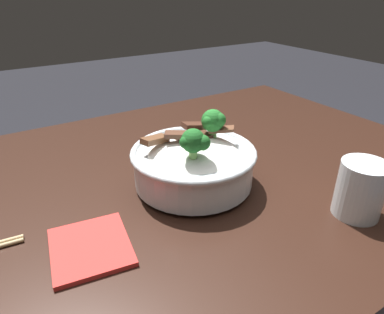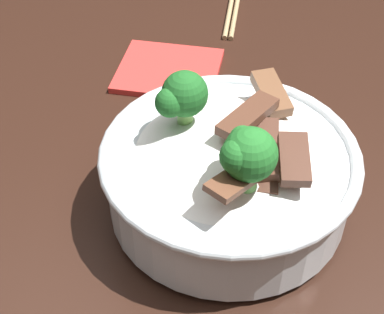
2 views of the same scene
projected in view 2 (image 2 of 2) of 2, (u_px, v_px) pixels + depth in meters
dining_table at (264, 271)px, 0.70m from camera, size 1.32×0.85×0.77m
rice_bowl at (229, 170)px, 0.54m from camera, size 0.24×0.24×0.14m
chopsticks_pair at (234, 2)px, 0.88m from camera, size 0.21×0.04×0.01m
folded_napkin at (169, 70)px, 0.74m from camera, size 0.13×0.14×0.01m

